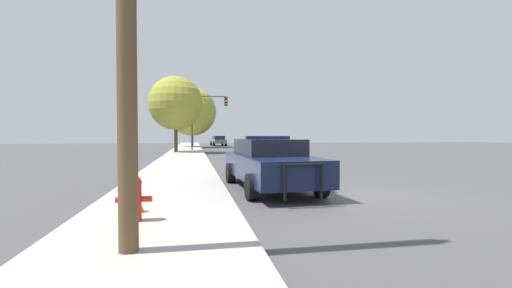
# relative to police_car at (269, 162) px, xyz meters

# --- Properties ---
(ground_plane) EXTENTS (110.00, 110.00, 0.00)m
(ground_plane) POSITION_rel_police_car_xyz_m (2.28, -1.57, -0.78)
(ground_plane) COLOR #474749
(sidewalk_left) EXTENTS (3.00, 110.00, 0.13)m
(sidewalk_left) POSITION_rel_police_car_xyz_m (-2.82, -1.57, -0.71)
(sidewalk_left) COLOR #ADA89E
(sidewalk_left) RESTS_ON ground_plane
(police_car) EXTENTS (2.27, 5.27, 1.55)m
(police_car) POSITION_rel_police_car_xyz_m (0.00, 0.00, 0.00)
(police_car) COLOR #141E3D
(police_car) RESTS_ON ground_plane
(fire_hydrant) EXTENTS (0.60, 0.26, 0.77)m
(fire_hydrant) POSITION_rel_police_car_xyz_m (-3.20, -3.73, -0.24)
(fire_hydrant) COLOR red
(fire_hydrant) RESTS_ON sidewalk_left
(traffic_light) EXTENTS (3.53, 0.35, 5.33)m
(traffic_light) POSITION_rel_police_car_xyz_m (-0.96, 23.80, 3.10)
(traffic_light) COLOR #424247
(traffic_light) RESTS_ON sidewalk_left
(car_background_distant) EXTENTS (2.17, 4.69, 1.40)m
(car_background_distant) POSITION_rel_police_car_xyz_m (1.31, 38.77, -0.03)
(car_background_distant) COLOR slate
(car_background_distant) RESTS_ON ground_plane
(tree_sidewalk_mid) EXTENTS (4.57, 4.57, 6.42)m
(tree_sidewalk_mid) POSITION_rel_police_car_xyz_m (-3.66, 20.05, 3.48)
(tree_sidewalk_mid) COLOR #4C3823
(tree_sidewalk_mid) RESTS_ON sidewalk_left
(tree_sidewalk_far) EXTENTS (5.86, 5.86, 7.17)m
(tree_sidewalk_far) POSITION_rel_police_car_xyz_m (-2.32, 32.49, 3.59)
(tree_sidewalk_far) COLOR #4C3823
(tree_sidewalk_far) RESTS_ON sidewalk_left
(traffic_cone) EXTENTS (0.36, 0.36, 0.47)m
(traffic_cone) POSITION_rel_police_car_xyz_m (-3.31, -3.05, -0.41)
(traffic_cone) COLOR orange
(traffic_cone) RESTS_ON sidewalk_left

